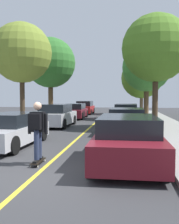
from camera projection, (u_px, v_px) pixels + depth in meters
ground at (38, 173)px, 6.61m from camera, size 80.00×80.00×0.00m
center_line at (71, 144)px, 10.57m from camera, size 0.12×39.20×0.01m
parked_car_left_nearest at (11, 130)px, 10.24m from camera, size 1.91×4.32×1.28m
parked_car_left_near at (56, 116)px, 16.89m from camera, size 2.03×4.19×1.45m
parked_car_left_far at (75, 111)px, 23.16m from camera, size 2.00×4.63×1.32m
parked_car_left_farthest at (85, 108)px, 29.05m from camera, size 1.84×4.30×1.45m
parked_car_right_nearest at (128, 140)px, 7.66m from camera, size 1.99×4.44×1.36m
parked_car_right_near at (127, 122)px, 13.39m from camera, size 2.01×4.19×1.34m
parked_car_right_far at (126, 114)px, 19.19m from camera, size 1.95×4.17×1.40m
street_tree_left_nearest at (22, 53)px, 15.49m from camera, size 3.57×3.57×6.18m
street_tree_left_near at (50, 63)px, 21.45m from camera, size 4.11×4.11×6.64m
street_tree_right_nearest at (156, 48)px, 15.33m from camera, size 3.99×3.99×6.65m
street_tree_right_near at (147, 68)px, 21.75m from camera, size 4.05×4.05×6.26m
street_tree_right_far at (142, 78)px, 28.13m from camera, size 4.39×4.39×5.99m
streetlamp at (155, 81)px, 16.20m from camera, size 0.36×0.24×4.76m
skateboard at (38, 161)px, 7.46m from camera, size 0.24×0.85×0.10m
skateboarder at (37, 128)px, 7.36m from camera, size 0.58×0.70×1.68m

